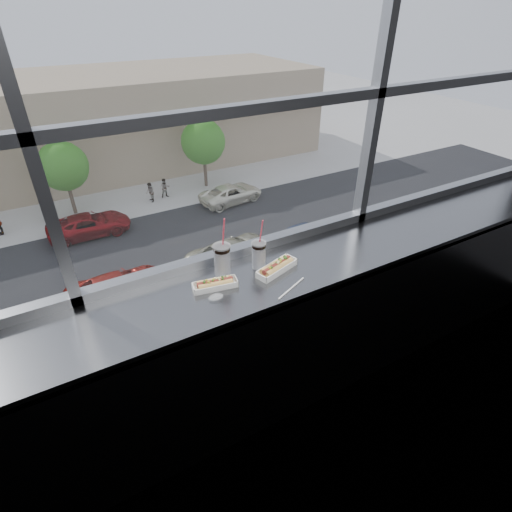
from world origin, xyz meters
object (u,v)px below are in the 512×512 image
pedestrian_c (150,191)px  tree_center (63,166)px  soda_cup_right (259,254)px  loose_straw (291,288)px  car_far_c (231,191)px  pedestrian_d (165,186)px  wrapper (216,297)px  hotdog_tray_right (277,267)px  soda_cup_left (222,259)px  tree_right (203,142)px  pedestrian_b (45,208)px  car_near_e (306,230)px  car_far_b (88,222)px  car_near_c (119,284)px  hotdog_tray_left (215,284)px  car_near_d (234,249)px

pedestrian_c → tree_center: size_ratio=0.34×
soda_cup_right → loose_straw: soda_cup_right is taller
car_far_c → pedestrian_d: car_far_c is taller
loose_straw → wrapper: (-0.41, 0.13, 0.01)m
hotdog_tray_right → loose_straw: hotdog_tray_right is taller
soda_cup_right → tree_center: size_ratio=0.06×
soda_cup_left → pedestrian_c: size_ratio=0.21×
tree_center → tree_right: bearing=0.0°
soda_cup_left → pedestrian_b: (-1.31, 27.52, -11.03)m
hotdog_tray_right → car_near_e: 23.44m
car_far_c → car_far_b: size_ratio=0.95×
car_near_e → pedestrian_c: size_ratio=3.08×
car_near_c → pedestrian_d: (6.23, 11.40, -0.07)m
car_near_c → car_near_e: (11.84, 0.00, -0.04)m
car_near_c → pedestrian_b: bearing=12.0°
car_near_c → car_far_b: car_near_c is taller
hotdog_tray_left → car_near_c: size_ratio=0.04×
car_far_c → tree_center: bearing=62.2°
wrapper → pedestrian_d: wrapper is taller
car_far_b → tree_right: tree_right is taller
wrapper → car_near_c: wrapper is taller
soda_cup_left → tree_right: (11.13, 28.15, -8.42)m
loose_straw → car_near_d: loose_straw is taller
hotdog_tray_left → hotdog_tray_right: (0.39, -0.03, 0.00)m
wrapper → tree_center: size_ratio=0.02×
car_far_b → pedestrian_b: 4.07m
pedestrian_c → soda_cup_right: bearing=-12.1°
hotdog_tray_left → soda_cup_right: bearing=20.9°
soda_cup_left → hotdog_tray_left: bearing=-134.5°
soda_cup_right → hotdog_tray_left: bearing=-169.6°
car_far_c → tree_right: size_ratio=1.00×
car_near_d → tree_right: bearing=-22.7°
soda_cup_right → loose_straw: bearing=-79.3°
car_near_c → pedestrian_c: 12.20m
hotdog_tray_left → tree_right: bearing=78.8°
hotdog_tray_right → car_near_c: bearing=70.2°
soda_cup_right → hotdog_tray_right: bearing=-51.1°
wrapper → car_far_c: bearing=64.4°
car_near_e → pedestrian_d: bearing=22.6°
car_near_c → pedestrian_d: 12.99m
hotdog_tray_left → soda_cup_right: (0.32, 0.06, 0.07)m
car_near_d → pedestrian_d: (-0.45, 11.40, -0.15)m
wrapper → car_near_e: wrapper is taller
soda_cup_right → pedestrian_b: (-1.53, 27.56, -11.02)m
car_far_c → car_near_c: bearing=119.7°
pedestrian_b → car_far_c: bearing=-104.7°
hotdog_tray_left → car_near_c: bearing=96.2°
tree_right → hotdog_tray_right: bearing=-110.9°
wrapper → pedestrian_c: 30.31m
soda_cup_left → tree_right: size_ratio=0.07×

